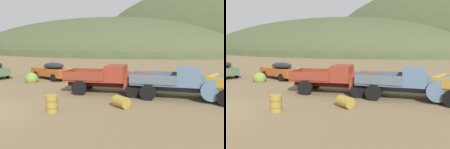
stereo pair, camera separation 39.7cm
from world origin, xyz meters
The scene contains 9 objects.
hill_distant centered at (-29.27, 68.05, 0.00)m, with size 108.36×67.91×24.49m, color #424C2D.
car_oxide_orange centered at (-4.09, 9.89, 0.82)m, with size 5.09×2.86×1.57m.
truck_rust_red centered at (3.95, 6.93, 0.99)m, with size 6.07×3.46×1.89m.
truck_chalk_blue centered at (8.44, 7.40, 1.00)m, with size 5.95×3.05×1.89m.
oil_drum_tipped centered at (5.69, 3.95, 0.30)m, with size 1.03×0.91×0.60m.
oil_drum_by_truck centered at (2.96, 1.74, 0.42)m, with size 0.62×0.62×0.84m.
bush_front_right centered at (-4.09, 12.73, 0.26)m, with size 1.16×1.13×1.02m.
bush_lone_scrub centered at (3.27, 9.60, 0.26)m, with size 1.36×1.35×1.09m.
bush_front_left centered at (-4.41, 7.67, 0.28)m, with size 1.32×1.08×1.08m.
Camera 2 is at (10.57, -6.39, 3.36)m, focal length 35.89 mm.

